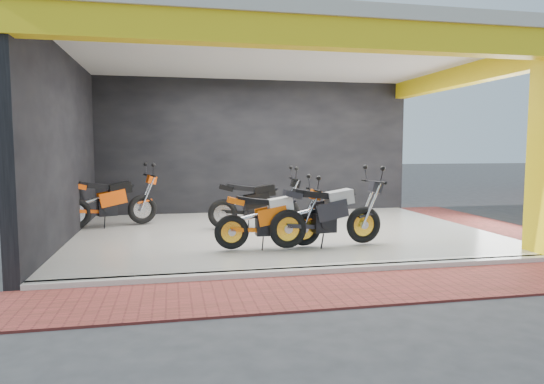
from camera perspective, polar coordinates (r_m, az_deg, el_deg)
The scene contains 14 objects.
ground at distance 7.91m, azimuth 4.48°, elevation -7.72°, with size 80.00×80.00×0.00m, color #2D2D30.
showroom_floor at distance 9.80m, azimuth 1.21°, elevation -4.87°, with size 8.00×6.00×0.10m, color white.
showroom_ceiling at distance 9.82m, azimuth 1.25°, elevation 15.99°, with size 8.40×6.40×0.20m, color beige.
back_wall at distance 12.69m, azimuth -1.92°, elevation 5.17°, with size 8.20×0.20×3.50m, color black.
left_wall at distance 9.60m, azimuth -23.46°, elevation 4.68°, with size 0.20×6.20×3.50m, color black.
header_beam_front at distance 6.92m, azimuth 7.10°, elevation 17.94°, with size 8.40×0.30×0.40m, color yellow.
header_beam_right at distance 11.34m, azimuth 21.87°, elevation 12.63°, with size 0.30×6.40×0.40m, color yellow.
floor_kerb at distance 6.96m, azimuth 6.85°, elevation -9.15°, with size 8.00×0.20×0.10m, color white.
paver_front at distance 6.26m, azimuth 9.16°, elevation -11.16°, with size 9.00×1.40×0.03m, color #943530.
paver_right at distance 11.83m, azimuth 24.56°, elevation -3.76°, with size 1.40×7.00×0.03m, color #943530.
moto_hero at distance 8.16m, azimuth 3.83°, elevation -2.45°, with size 1.91×0.71×1.16m, color #FF640A, non-canonical shape.
moto_row_a at distance 8.49m, azimuth 10.76°, elevation -1.73°, with size 2.14×0.79×1.31m, color black, non-canonical shape.
moto_row_b at distance 10.06m, azimuth 1.62°, elevation -0.77°, with size 2.02×0.75×1.23m, color black, non-canonical shape.
moto_row_d at distance 10.84m, azimuth -15.05°, elevation -0.36°, with size 2.11×0.78×1.29m, color #E74D09, non-canonical shape.
Camera 1 is at (-2.16, -7.40, 1.78)m, focal length 32.00 mm.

